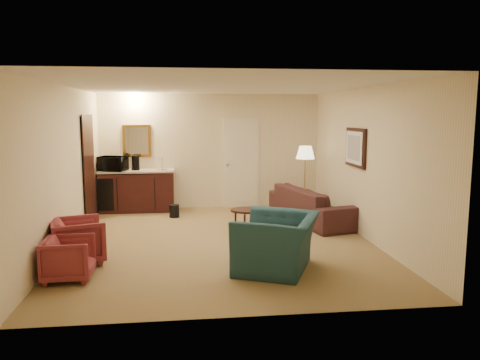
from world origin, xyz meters
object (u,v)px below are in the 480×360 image
object	(u,v)px
rose_chair_near	(78,238)
floor_lamp	(305,180)
teal_armchair	(277,233)
coffee_maker	(136,163)
sofa	(313,199)
microwave	(113,162)
wetbar_cabinet	(137,191)
waste_bin	(174,211)
rose_chair_far	(69,257)
coffee_table	(253,221)

from	to	relation	value
rose_chair_near	floor_lamp	distance (m)	4.99
teal_armchair	floor_lamp	size ratio (longest dim) A/B	0.79
coffee_maker	floor_lamp	bearing A→B (deg)	-20.69
sofa	microwave	distance (m)	4.38
wetbar_cabinet	waste_bin	bearing A→B (deg)	-41.36
wetbar_cabinet	coffee_maker	world-z (taller)	coffee_maker
sofa	floor_lamp	world-z (taller)	floor_lamp
teal_armchair	microwave	xyz separation A→B (m)	(-2.80, 4.17, 0.60)
sofa	rose_chair_near	xyz separation A→B (m)	(-4.11, -2.19, -0.09)
teal_armchair	floor_lamp	xyz separation A→B (m)	(1.29, 3.46, 0.23)
microwave	floor_lamp	bearing A→B (deg)	8.77
wetbar_cabinet	waste_bin	size ratio (longest dim) A/B	6.22
waste_bin	coffee_maker	distance (m)	1.47
rose_chair_far	microwave	world-z (taller)	microwave
floor_lamp	sofa	bearing A→B (deg)	-88.67
rose_chair_far	floor_lamp	distance (m)	5.41
sofa	teal_armchair	xyz separation A→B (m)	(-1.31, -2.82, 0.06)
waste_bin	floor_lamp	bearing A→B (deg)	-1.36
rose_chair_near	microwave	xyz separation A→B (m)	(0.00, 3.55, 0.75)
waste_bin	microwave	size ratio (longest dim) A/B	0.46
rose_chair_near	microwave	bearing A→B (deg)	-17.72
coffee_maker	wetbar_cabinet	bearing A→B (deg)	-58.98
wetbar_cabinet	rose_chair_near	distance (m)	3.65
rose_chair_near	coffee_maker	bearing A→B (deg)	-25.18
sofa	wetbar_cabinet	bearing A→B (deg)	54.97
rose_chair_far	microwave	distance (m)	4.32
coffee_table	coffee_maker	distance (m)	3.35
rose_chair_far	coffee_maker	world-z (taller)	coffee_maker
wetbar_cabinet	teal_armchair	world-z (taller)	teal_armchair
wetbar_cabinet	waste_bin	xyz separation A→B (m)	(0.82, -0.72, -0.33)
floor_lamp	teal_armchair	bearing A→B (deg)	-110.51
sofa	teal_armchair	bearing A→B (deg)	141.61
floor_lamp	waste_bin	xyz separation A→B (m)	(-2.78, 0.07, -0.61)
rose_chair_near	rose_chair_far	size ratio (longest dim) A/B	1.17
coffee_table	floor_lamp	distance (m)	2.08
teal_armchair	rose_chair_far	distance (m)	2.78
coffee_table	waste_bin	xyz separation A→B (m)	(-1.43, 1.57, -0.10)
teal_armchair	rose_chair_far	world-z (taller)	teal_armchair
teal_armchair	wetbar_cabinet	bearing A→B (deg)	-127.48
coffee_table	floor_lamp	world-z (taller)	floor_lamp
teal_armchair	rose_chair_near	size ratio (longest dim) A/B	1.61
sofa	rose_chair_near	world-z (taller)	sofa
coffee_table	coffee_maker	bearing A→B (deg)	134.49
wetbar_cabinet	sofa	bearing A→B (deg)	-21.56
wetbar_cabinet	waste_bin	distance (m)	1.14
sofa	floor_lamp	size ratio (longest dim) A/B	1.58
coffee_table	teal_armchair	bearing A→B (deg)	-88.45
waste_bin	microwave	distance (m)	1.77
teal_armchair	microwave	size ratio (longest dim) A/B	2.06
rose_chair_far	floor_lamp	xyz separation A→B (m)	(4.07, 3.53, 0.43)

